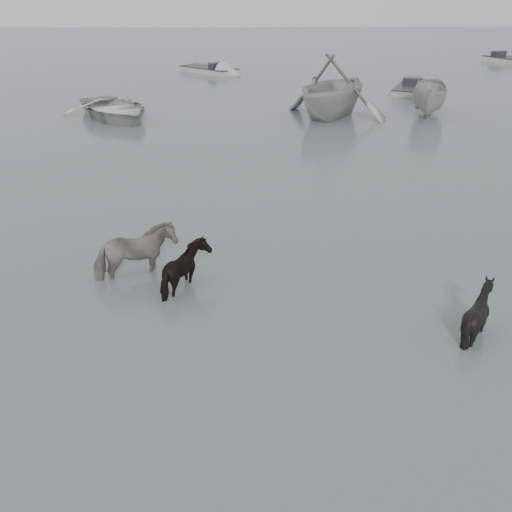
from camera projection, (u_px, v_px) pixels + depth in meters
The scene contains 10 objects.
ground at pixel (292, 310), 13.61m from camera, with size 140.00×140.00×0.00m, color #51605B.
pony_pinto at pixel (134, 245), 14.79m from camera, with size 0.86×1.90×1.60m, color black.
pony_dark at pixel (187, 262), 14.27m from camera, with size 1.30×1.12×1.31m, color black.
pony_black at pixel (479, 303), 12.51m from camera, with size 1.07×1.21×1.33m, color black.
rowboat_lead at pixel (114, 106), 30.63m from camera, with size 3.91×5.47×1.13m, color beige.
rowboat_trail at pixel (333, 84), 30.49m from camera, with size 5.13×5.94×3.13m, color #A4A6A4.
boat_small at pixel (430, 97), 31.41m from camera, with size 1.65×4.38×1.69m, color #A4A39F.
skiff_port at pixel (411, 86), 36.90m from camera, with size 5.01×1.60×0.75m, color gray, non-canonical shape.
skiff_mid at pixel (209, 67), 43.89m from camera, with size 5.90×1.60×0.75m, color #A3A6A3, non-canonical shape.
skiff_star at pixel (504, 57), 48.98m from camera, with size 4.02×1.60×0.75m, color #B5B5B0, non-canonical shape.
Camera 1 is at (-1.04, -11.91, 6.66)m, focal length 45.00 mm.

